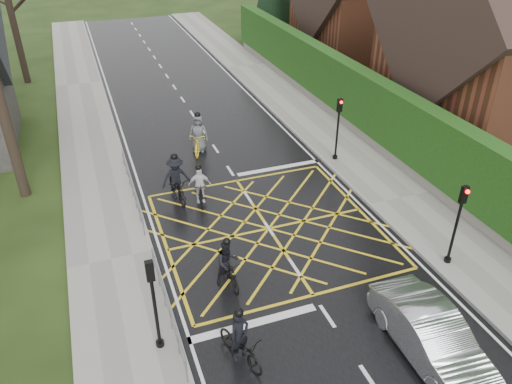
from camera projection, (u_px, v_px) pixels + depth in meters
ground at (269, 229)px, 19.50m from camera, size 120.00×120.00×0.00m
road at (269, 229)px, 19.49m from camera, size 9.00×80.00×0.01m
sidewalk_right at (400, 199)px, 21.22m from camera, size 3.00×80.00×0.15m
sidewalk_left at (112, 260)px, 17.70m from camera, size 3.00×80.00×0.15m
stone_wall at (364, 133)px, 26.41m from camera, size 0.50×38.00×0.70m
hedge at (368, 101)px, 25.51m from camera, size 0.90×38.00×2.80m
house_far at (369, 3)px, 36.04m from camera, size 9.80×8.80×10.30m
railing_south at (167, 302)px, 14.91m from camera, size 0.05×5.04×1.03m
railing_north at (131, 184)px, 20.94m from camera, size 0.05×6.04×1.03m
traffic_light_ne at (338, 130)px, 23.51m from camera, size 0.24×0.31×3.21m
traffic_light_se at (456, 226)px, 16.75m from camera, size 0.24×0.31×3.21m
traffic_light_sw at (155, 306)px, 13.53m from camera, size 0.24×0.31×3.21m
cyclist_rear at (240, 343)px, 13.79m from camera, size 1.25×1.98×1.82m
cyclist_back at (228, 266)px, 16.47m from camera, size 0.85×1.83×1.80m
cyclist_mid at (177, 182)px, 21.06m from camera, size 1.30×2.22×2.10m
cyclist_front at (200, 189)px, 20.83m from camera, size 1.00×1.82×1.76m
cyclist_lead at (199, 138)px, 24.92m from camera, size 1.55×2.28×2.10m
car at (431, 336)px, 13.83m from camera, size 1.64×4.45×1.45m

